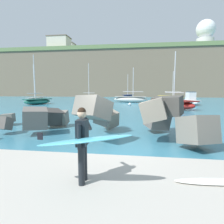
# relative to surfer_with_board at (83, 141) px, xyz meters

# --- Properties ---
(ground_plane) EXTENTS (400.00, 400.00, 0.00)m
(ground_plane) POSITION_rel_surfer_with_board_xyz_m (0.14, 3.86, -1.28)
(ground_plane) COLOR teal
(walkway_path) EXTENTS (48.00, 4.40, 0.24)m
(walkway_path) POSITION_rel_surfer_with_board_xyz_m (0.14, -0.14, -1.16)
(walkway_path) COLOR #B2ADA3
(walkway_path) RESTS_ON ground
(breakwater_jetty) EXTENTS (23.51, 5.90, 2.22)m
(breakwater_jetty) POSITION_rel_surfer_with_board_xyz_m (-2.99, 5.10, -0.24)
(breakwater_jetty) COLOR #605B56
(breakwater_jetty) RESTS_ON ground
(surfer_with_board) EXTENTS (2.10, 1.18, 1.78)m
(surfer_with_board) POSITION_rel_surfer_with_board_xyz_m (0.00, 0.00, 0.00)
(surfer_with_board) COLOR black
(surfer_with_board) RESTS_ON walkway_path
(spare_surfboard) EXTENTS (2.03, 0.55, 0.19)m
(spare_surfboard) POSITION_rel_surfer_with_board_xyz_m (3.09, 0.50, -1.00)
(spare_surfboard) COLOR white
(spare_surfboard) RESTS_ON walkway_path
(boat_near_left) EXTENTS (2.19, 5.00, 7.35)m
(boat_near_left) POSITION_rel_surfer_with_board_xyz_m (-19.89, 32.62, -0.83)
(boat_near_left) COLOR beige
(boat_near_left) RESTS_ON ground
(boat_near_centre) EXTENTS (5.79, 4.37, 7.95)m
(boat_near_centre) POSITION_rel_surfer_with_board_xyz_m (-9.18, 36.04, -0.82)
(boat_near_centre) COLOR beige
(boat_near_centre) RESTS_ON ground
(boat_near_right) EXTENTS (4.01, 4.95, 7.75)m
(boat_near_right) POSITION_rel_surfer_with_board_xyz_m (-14.92, 24.42, -0.76)
(boat_near_right) COLOR #1E6656
(boat_near_right) RESTS_ON ground
(boat_mid_left) EXTENTS (3.41, 5.05, 6.26)m
(boat_mid_left) POSITION_rel_surfer_with_board_xyz_m (-1.52, 46.00, -0.73)
(boat_mid_left) COLOR navy
(boat_mid_left) RESTS_ON ground
(boat_mid_right) EXTENTS (2.72, 4.53, 2.06)m
(boat_mid_right) POSITION_rel_surfer_with_board_xyz_m (9.13, 26.76, -0.66)
(boat_mid_right) COLOR white
(boat_mid_right) RESTS_ON ground
(boat_far_left) EXTENTS (6.37, 4.26, 6.58)m
(boat_far_left) POSITION_rel_surfer_with_board_xyz_m (8.64, 41.75, -0.75)
(boat_far_left) COLOR #EAC64C
(boat_far_left) RESTS_ON ground
(boat_far_centre) EXTENTS (6.36, 2.35, 6.31)m
(boat_far_centre) POSITION_rel_surfer_with_board_xyz_m (-0.24, 30.98, -0.68)
(boat_far_centre) COLOR beige
(boat_far_centre) RESTS_ON ground
(boat_far_right) EXTENTS (4.62, 6.65, 7.06)m
(boat_far_right) POSITION_rel_surfer_with_board_xyz_m (5.86, 20.36, -0.67)
(boat_far_right) COLOR maroon
(boat_far_right) RESTS_ON ground
(mooring_buoy_inner) EXTENTS (0.44, 0.44, 0.44)m
(mooring_buoy_inner) POSITION_rel_surfer_with_board_xyz_m (-0.04, 23.91, -1.06)
(mooring_buoy_inner) COLOR silver
(mooring_buoy_inner) RESTS_ON ground
(headland_bluff) EXTENTS (80.00, 35.10, 15.97)m
(headland_bluff) POSITION_rel_surfer_with_board_xyz_m (-10.75, 71.98, 6.73)
(headland_bluff) COLOR #756651
(headland_bluff) RESTS_ON ground
(radar_dome) EXTENTS (6.15, 6.15, 9.55)m
(radar_dome) POSITION_rel_surfer_with_board_xyz_m (23.15, 65.85, 19.66)
(radar_dome) COLOR silver
(radar_dome) RESTS_ON headland_bluff
(station_building_west) EXTENTS (6.82, 4.72, 5.14)m
(station_building_west) POSITION_rel_surfer_with_board_xyz_m (-28.60, 72.89, 17.28)
(station_building_west) COLOR silver
(station_building_west) RESTS_ON headland_bluff
(station_building_central) EXTENTS (7.45, 5.68, 4.99)m
(station_building_central) POSITION_rel_surfer_with_board_xyz_m (-27.25, 62.69, 17.20)
(station_building_central) COLOR beige
(station_building_central) RESTS_ON headland_bluff
(station_building_east) EXTENTS (5.99, 5.10, 5.04)m
(station_building_east) POSITION_rel_surfer_with_board_xyz_m (-5.75, 78.83, 17.23)
(station_building_east) COLOR beige
(station_building_east) RESTS_ON headland_bluff
(station_building_annex) EXTENTS (6.15, 8.18, 3.96)m
(station_building_annex) POSITION_rel_surfer_with_board_xyz_m (-14.48, 80.09, 16.69)
(station_building_annex) COLOR #B2ADA3
(station_building_annex) RESTS_ON headland_bluff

